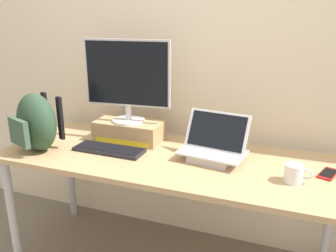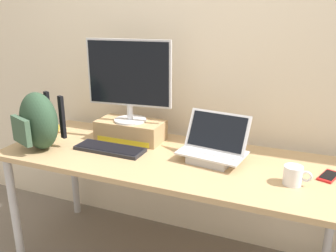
% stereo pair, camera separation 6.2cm
% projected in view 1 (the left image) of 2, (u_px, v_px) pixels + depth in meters
% --- Properties ---
extents(back_wall, '(7.00, 0.10, 2.60)m').
position_uv_depth(back_wall, '(194.00, 46.00, 2.23)').
color(back_wall, beige).
rests_on(back_wall, ground).
extents(desk, '(1.91, 0.72, 0.73)m').
position_uv_depth(desk, '(168.00, 168.00, 2.02)').
color(desk, tan).
rests_on(desk, ground).
extents(toner_box_yellow, '(0.42, 0.21, 0.12)m').
position_uv_depth(toner_box_yellow, '(129.00, 131.00, 2.23)').
color(toner_box_yellow, tan).
rests_on(toner_box_yellow, desk).
extents(desktop_monitor, '(0.53, 0.20, 0.50)m').
position_uv_depth(desktop_monitor, '(127.00, 79.00, 2.13)').
color(desktop_monitor, silver).
rests_on(desktop_monitor, toner_box_yellow).
extents(open_laptop, '(0.38, 0.27, 0.25)m').
position_uv_depth(open_laptop, '(213.00, 151.00, 1.94)').
color(open_laptop, '#ADADB2').
rests_on(open_laptop, desk).
extents(external_keyboard, '(0.42, 0.15, 0.02)m').
position_uv_depth(external_keyboard, '(109.00, 149.00, 2.07)').
color(external_keyboard, black).
rests_on(external_keyboard, desk).
extents(messenger_backpack, '(0.35, 0.29, 0.34)m').
position_uv_depth(messenger_backpack, '(36.00, 122.00, 2.04)').
color(messenger_backpack, '#28422D').
rests_on(messenger_backpack, desk).
extents(coffee_mug, '(0.13, 0.09, 0.09)m').
position_uv_depth(coffee_mug, '(294.00, 173.00, 1.68)').
color(coffee_mug, silver).
rests_on(coffee_mug, desk).
extents(cell_phone, '(0.11, 0.16, 0.01)m').
position_uv_depth(cell_phone, '(328.00, 174.00, 1.77)').
color(cell_phone, red).
rests_on(cell_phone, desk).
extents(plush_toy, '(0.08, 0.08, 0.08)m').
position_uv_depth(plush_toy, '(50.00, 129.00, 2.33)').
color(plush_toy, gold).
rests_on(plush_toy, desk).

